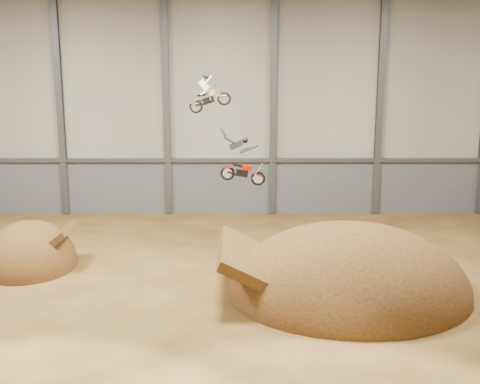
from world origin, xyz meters
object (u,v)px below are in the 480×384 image
Objects in this scene: fmx_rider_b at (242,157)px; fmx_rider_a at (212,90)px; takeoff_ramp at (30,266)px; landing_ramp at (349,294)px.

fmx_rider_a is at bearing 173.30° from fmx_rider_b.
takeoff_ramp is 2.69× the size of fmx_rider_a.
takeoff_ramp is at bearing -179.97° from fmx_rider_a.
landing_ramp is at bearing -23.95° from fmx_rider_a.
fmx_rider_b is (1.40, -0.25, -3.18)m from fmx_rider_a.
fmx_rider_b reaches higher than takeoff_ramp.
fmx_rider_b is (10.67, -0.69, 5.73)m from takeoff_ramp.
takeoff_ramp is at bearing 179.58° from fmx_rider_b.
fmx_rider_a reaches higher than landing_ramp.
takeoff_ramp is 1.88× the size of fmx_rider_b.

